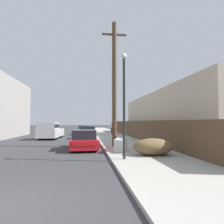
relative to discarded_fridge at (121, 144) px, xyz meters
name	(u,v)px	position (x,y,z in m)	size (l,w,h in m)	color
sidewalk_curb	(109,135)	(1.15, 15.91, -0.41)	(4.20, 63.00, 0.12)	#ADA89E
discarded_fridge	(121,144)	(0.00, 0.00, 0.00)	(1.07, 1.74, 0.72)	silver
parked_sports_car_red	(84,140)	(-2.26, 1.66, 0.12)	(1.90, 4.22, 1.30)	red
car_parked_mid	(88,133)	(-1.86, 10.14, 0.18)	(1.95, 4.73, 1.38)	silver
car_parked_far	(84,130)	(-2.38, 17.66, 0.15)	(1.88, 4.25, 1.33)	silver
pickup_truck	(50,131)	(-5.96, 10.30, 0.42)	(2.21, 5.35, 1.77)	silver
utility_pole	(114,82)	(-0.10, 2.16, 4.26)	(1.80, 0.32, 9.02)	#4C3826
street_lamp	(124,97)	(-0.35, -2.90, 2.51)	(0.26, 0.26, 4.96)	#232326
brush_pile	(153,147)	(1.34, -2.01, 0.08)	(2.10, 1.42, 0.86)	brown
wooden_fence	(132,129)	(3.10, 10.58, 0.56)	(0.08, 33.61, 1.82)	brown
building_right_house	(177,116)	(7.62, 8.42, 1.98)	(6.00, 22.11, 4.90)	beige
pedestrian	(112,128)	(1.62, 16.96, 0.54)	(0.34, 0.34, 1.72)	#282D42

